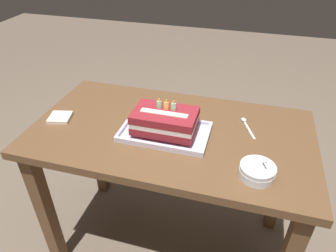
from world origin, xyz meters
TOP-DOWN VIEW (x-y plane):
  - ground_plane at (0.00, 0.00)m, footprint 8.00×8.00m
  - dining_table at (0.00, 0.00)m, footprint 1.19×0.65m
  - foil_tray at (-0.02, -0.04)m, footprint 0.36×0.22m
  - birthday_cake at (-0.02, -0.04)m, footprint 0.26×0.16m
  - bowl_stack at (0.36, -0.19)m, footprint 0.13×0.13m
  - serving_spoon_near_tray at (0.30, 0.13)m, footprint 0.07×0.15m
  - napkin_pile at (-0.50, -0.06)m, footprint 0.11×0.11m

SIDE VIEW (x-z plane):
  - ground_plane at x=0.00m, z-range 0.00..0.00m
  - dining_table at x=0.00m, z-range 0.26..1.03m
  - serving_spoon_near_tray at x=0.30m, z-range 0.77..0.78m
  - foil_tray at x=-0.02m, z-range 0.76..0.79m
  - napkin_pile at x=-0.50m, z-range 0.77..0.78m
  - bowl_stack at x=0.36m, z-range 0.75..0.83m
  - birthday_cake at x=-0.02m, z-range 0.77..0.90m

